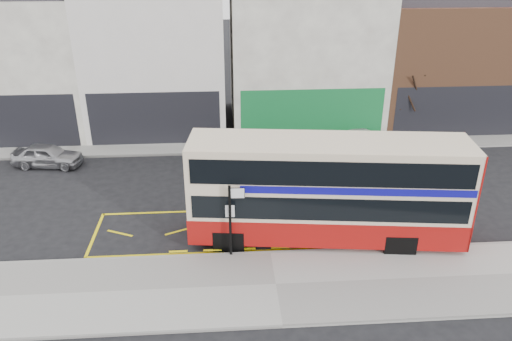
{
  "coord_description": "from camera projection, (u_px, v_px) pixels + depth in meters",
  "views": [
    {
      "loc": [
        -1.65,
        -16.11,
        10.98
      ],
      "look_at": [
        -0.39,
        2.0,
        2.47
      ],
      "focal_mm": 35.0,
      "sensor_mm": 36.0,
      "label": 1
    }
  ],
  "objects": [
    {
      "name": "bus_stop_post",
      "position": [
        232.0,
        214.0,
        18.07
      ],
      "size": [
        0.71,
        0.13,
        2.87
      ],
      "rotation": [
        0.0,
        0.0,
        -0.04
      ],
      "color": "black",
      "rests_on": "pavement"
    },
    {
      "name": "car_white",
      "position": [
        366.0,
        142.0,
        27.58
      ],
      "size": [
        5.11,
        3.24,
        1.38
      ],
      "primitive_type": "imported",
      "rotation": [
        0.0,
        0.0,
        1.87
      ],
      "color": "white",
      "rests_on": "ground"
    },
    {
      "name": "terrace_green_shop",
      "position": [
        304.0,
        42.0,
        30.92
      ],
      "size": [
        9.0,
        8.01,
        11.3
      ],
      "color": "white",
      "rests_on": "ground"
    },
    {
      "name": "ground",
      "position": [
        270.0,
        250.0,
        19.31
      ],
      "size": [
        120.0,
        120.0,
        0.0
      ],
      "primitive_type": "plane",
      "color": "black",
      "rests_on": "ground"
    },
    {
      "name": "kerb",
      "position": [
        270.0,
        254.0,
        18.94
      ],
      "size": [
        40.0,
        0.15,
        0.15
      ],
      "primitive_type": "cube",
      "color": "gray",
      "rests_on": "ground"
    },
    {
      "name": "terrace_left",
      "position": [
        157.0,
        40.0,
        30.25
      ],
      "size": [
        8.0,
        8.01,
        11.8
      ],
      "color": "white",
      "rests_on": "ground"
    },
    {
      "name": "terrace_right",
      "position": [
        444.0,
        48.0,
        31.69
      ],
      "size": [
        9.0,
        8.01,
        10.3
      ],
      "color": "brown",
      "rests_on": "ground"
    },
    {
      "name": "terrace_far_left",
      "position": [
        24.0,
        50.0,
        29.96
      ],
      "size": [
        8.0,
        8.01,
        10.8
      ],
      "color": "white",
      "rests_on": "ground"
    },
    {
      "name": "street_tree_right",
      "position": [
        410.0,
        81.0,
        28.92
      ],
      "size": [
        2.33,
        2.33,
        5.03
      ],
      "color": "black",
      "rests_on": "ground"
    },
    {
      "name": "pavement",
      "position": [
        276.0,
        286.0,
        17.2
      ],
      "size": [
        40.0,
        4.0,
        0.15
      ],
      "primitive_type": "cube",
      "color": "#A09E98",
      "rests_on": "ground"
    },
    {
      "name": "far_pavement",
      "position": [
        252.0,
        142.0,
        29.22
      ],
      "size": [
        50.0,
        3.0,
        0.15
      ],
      "primitive_type": "cube",
      "color": "#A09E98",
      "rests_on": "ground"
    },
    {
      "name": "car_grey",
      "position": [
        254.0,
        148.0,
        26.65
      ],
      "size": [
        4.67,
        1.81,
        1.52
      ],
      "primitive_type": "imported",
      "rotation": [
        0.0,
        0.0,
        1.62
      ],
      "color": "#36383D",
      "rests_on": "ground"
    },
    {
      "name": "car_silver",
      "position": [
        47.0,
        155.0,
        26.12
      ],
      "size": [
        3.73,
        1.92,
        1.22
      ],
      "primitive_type": "imported",
      "rotation": [
        0.0,
        0.0,
        1.43
      ],
      "color": "#A4A3A8",
      "rests_on": "ground"
    },
    {
      "name": "double_decker_bus",
      "position": [
        328.0,
        190.0,
        19.09
      ],
      "size": [
        10.74,
        3.63,
        4.21
      ],
      "rotation": [
        0.0,
        0.0,
        -0.12
      ],
      "color": "beige",
      "rests_on": "ground"
    },
    {
      "name": "road_markings",
      "position": [
        266.0,
        228.0,
        20.76
      ],
      "size": [
        14.0,
        3.4,
        0.01
      ],
      "primitive_type": null,
      "color": "yellow",
      "rests_on": "ground"
    }
  ]
}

